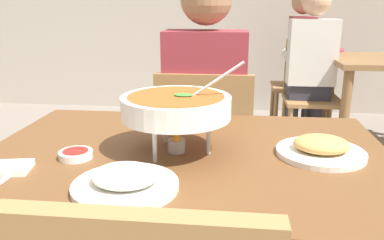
{
  "coord_description": "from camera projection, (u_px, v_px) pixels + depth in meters",
  "views": [
    {
      "loc": [
        0.13,
        -1.03,
        1.18
      ],
      "look_at": [
        0.0,
        0.15,
        0.83
      ],
      "focal_mm": 36.87,
      "sensor_mm": 36.0,
      "label": 1
    }
  ],
  "objects": [
    {
      "name": "appetizer_plate",
      "position": [
        321.0,
        148.0,
        1.08
      ],
      "size": [
        0.24,
        0.24,
        0.06
      ],
      "color": "white",
      "rests_on": "dining_table_main"
    },
    {
      "name": "chair_bg_right",
      "position": [
        311.0,
        89.0,
        3.24
      ],
      "size": [
        0.44,
        0.44,
        0.9
      ],
      "color": "olive",
      "rests_on": "ground_plane"
    },
    {
      "name": "curry_bowl",
      "position": [
        176.0,
        107.0,
        1.07
      ],
      "size": [
        0.33,
        0.3,
        0.26
      ],
      "color": "silver",
      "rests_on": "dining_table_main"
    },
    {
      "name": "diner_main",
      "position": [
        206.0,
        102.0,
        1.8
      ],
      "size": [
        0.4,
        0.45,
        1.31
      ],
      "color": "#2D2D38",
      "rests_on": "ground_plane"
    },
    {
      "name": "spoon_utensil",
      "position": [
        6.0,
        179.0,
        0.93
      ],
      "size": [
        0.02,
        0.17,
        0.01
      ],
      "primitive_type": "cube",
      "rotation": [
        0.0,
        0.0,
        -0.03
      ],
      "color": "silver",
      "rests_on": "dining_table_main"
    },
    {
      "name": "chair_diner_main",
      "position": [
        205.0,
        153.0,
        1.84
      ],
      "size": [
        0.44,
        0.44,
        0.9
      ],
      "color": "olive",
      "rests_on": "ground_plane"
    },
    {
      "name": "dining_table_main",
      "position": [
        186.0,
        194.0,
        1.14
      ],
      "size": [
        1.14,
        0.81,
        0.78
      ],
      "color": "brown",
      "rests_on": "ground_plane"
    },
    {
      "name": "chair_bg_middle",
      "position": [
        307.0,
        79.0,
        3.64
      ],
      "size": [
        0.44,
        0.44,
        0.9
      ],
      "color": "olive",
      "rests_on": "ground_plane"
    },
    {
      "name": "rice_plate",
      "position": [
        125.0,
        181.0,
        0.88
      ],
      "size": [
        0.24,
        0.24,
        0.06
      ],
      "color": "white",
      "rests_on": "dining_table_main"
    },
    {
      "name": "sauce_dish",
      "position": [
        76.0,
        154.0,
        1.06
      ],
      "size": [
        0.09,
        0.09,
        0.02
      ],
      "color": "white",
      "rests_on": "dining_table_main"
    },
    {
      "name": "patron_bg_middle",
      "position": [
        304.0,
        53.0,
        3.63
      ],
      "size": [
        0.45,
        0.4,
        1.31
      ],
      "color": "#2D2D38",
      "rests_on": "ground_plane"
    },
    {
      "name": "napkin_folded",
      "position": [
        5.0,
        168.0,
        0.98
      ],
      "size": [
        0.13,
        0.1,
        0.02
      ],
      "primitive_type": "cube",
      "rotation": [
        0.0,
        0.0,
        0.18
      ],
      "color": "white",
      "rests_on": "dining_table_main"
    },
    {
      "name": "patron_bg_right",
      "position": [
        310.0,
        61.0,
        3.1
      ],
      "size": [
        0.4,
        0.45,
        1.31
      ],
      "color": "#2D2D38",
      "rests_on": "ground_plane"
    }
  ]
}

